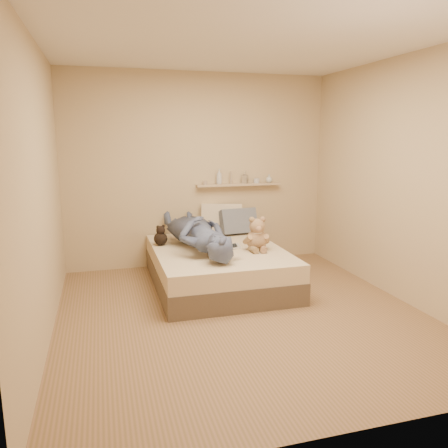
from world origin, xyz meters
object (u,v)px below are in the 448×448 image
object	(u,v)px
wall_shelf	(239,185)
pillow_grey	(239,222)
pillow_cream	(222,218)
teddy_bear	(257,236)
bed	(218,266)
dark_plush	(161,237)
person	(197,232)
game_console	(233,247)

from	to	relation	value
wall_shelf	pillow_grey	bearing A→B (deg)	-106.95
pillow_cream	pillow_grey	distance (m)	0.25
teddy_bear	wall_shelf	world-z (taller)	wall_shelf
bed	dark_plush	size ratio (longest dim) A/B	7.47
bed	teddy_bear	bearing A→B (deg)	-27.44
person	wall_shelf	xyz separation A→B (m)	(0.78, 0.85, 0.45)
person	wall_shelf	bearing A→B (deg)	-138.99
bed	pillow_grey	bearing A→B (deg)	54.99
teddy_bear	pillow_grey	distance (m)	0.91
wall_shelf	game_console	bearing A→B (deg)	-109.92
game_console	person	world-z (taller)	person
teddy_bear	person	world-z (taller)	person
person	wall_shelf	distance (m)	1.24
game_console	pillow_cream	size ratio (longest dim) A/B	0.34
bed	wall_shelf	world-z (taller)	wall_shelf
game_console	bed	bearing A→B (deg)	92.77
game_console	teddy_bear	xyz separation A→B (m)	(0.39, 0.32, 0.01)
dark_plush	pillow_cream	bearing A→B (deg)	28.52
dark_plush	person	bearing A→B (deg)	-34.27
teddy_bear	person	xyz separation A→B (m)	(-0.65, 0.28, 0.04)
teddy_bear	pillow_grey	world-z (taller)	teddy_bear
pillow_grey	person	distance (m)	0.95
bed	pillow_cream	distance (m)	0.97
pillow_cream	person	distance (m)	0.93
dark_plush	wall_shelf	bearing A→B (deg)	25.99
game_console	dark_plush	size ratio (longest dim) A/B	0.73
game_console	person	bearing A→B (deg)	113.45
pillow_cream	game_console	bearing A→B (deg)	-100.65
bed	game_console	distance (m)	0.66
dark_plush	pillow_grey	xyz separation A→B (m)	(1.11, 0.36, 0.06)
dark_plush	bed	bearing A→B (deg)	-27.80
dark_plush	wall_shelf	xyz separation A→B (m)	(1.18, 0.58, 0.54)
pillow_grey	teddy_bear	bearing A→B (deg)	-94.21
bed	pillow_grey	distance (m)	0.93
bed	wall_shelf	distance (m)	1.38
teddy_bear	pillow_cream	xyz separation A→B (m)	(-0.13, 1.05, 0.03)
person	wall_shelf	world-z (taller)	wall_shelf
wall_shelf	person	bearing A→B (deg)	-132.77
dark_plush	pillow_cream	world-z (taller)	pillow_cream
game_console	pillow_cream	distance (m)	1.39
bed	teddy_bear	xyz separation A→B (m)	(0.42, -0.22, 0.39)
teddy_bear	person	size ratio (longest dim) A/B	0.24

